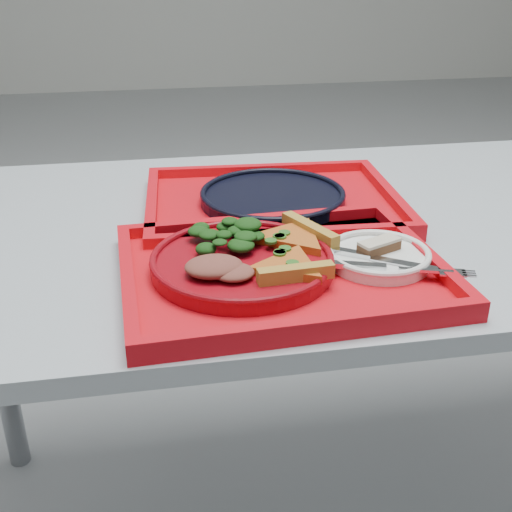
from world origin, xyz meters
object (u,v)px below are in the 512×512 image
Objects in this scene: tray_far at (273,206)px; navy_plate at (273,198)px; tray_main at (281,274)px; dinner_plate at (242,265)px; dessert_bar at (379,246)px.

navy_plate is at bearing 3.11° from tray_far.
tray_main is at bearing -95.63° from tray_far.
dinner_plate is at bearing -110.50° from navy_plate.
tray_far is 1.73× the size of dinner_plate.
dinner_plate is at bearing -107.40° from tray_far.
tray_main is at bearing 160.03° from dessert_bar.
tray_far is 1.73× the size of navy_plate.
tray_main is 0.27m from tray_far.
dessert_bar is at bearing -67.43° from navy_plate.
navy_plate is (0.04, 0.27, 0.01)m from tray_main.
tray_main and tray_far have the same top height.
tray_far is at bearing 180.00° from navy_plate.
tray_far is 0.27m from dinner_plate.
dessert_bar reaches higher than dinner_plate.
tray_far is at bearing 89.26° from dessert_bar.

